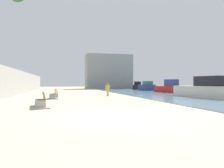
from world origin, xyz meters
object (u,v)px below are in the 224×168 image
(bench_near, at_px, (41,104))
(bench_far, at_px, (54,96))
(boat_nearest, at_px, (147,87))
(person_walking, at_px, (108,89))
(boat_far_left, at_px, (169,88))
(boat_distant, at_px, (137,86))
(boat_mid_bay, at_px, (203,89))

(bench_near, bearing_deg, bench_far, 85.18)
(bench_far, relative_size, boat_nearest, 0.54)
(bench_far, xyz_separation_m, person_walking, (5.83, 2.49, 0.62))
(person_walking, bearing_deg, bench_near, -123.40)
(bench_far, height_order, boat_far_left, boat_far_left)
(boat_distant, bearing_deg, boat_far_left, -94.33)
(boat_mid_bay, xyz_separation_m, boat_far_left, (2.36, 11.22, -0.07))
(bench_far, xyz_separation_m, boat_nearest, (17.15, 17.83, 0.53))
(bench_near, relative_size, boat_nearest, 0.54)
(bench_near, xyz_separation_m, bench_far, (0.61, 7.29, 0.00))
(boat_far_left, bearing_deg, bench_near, -137.45)
(boat_nearest, relative_size, boat_distant, 0.51)
(person_walking, bearing_deg, boat_mid_bay, -28.09)
(bench_far, distance_m, boat_nearest, 24.74)
(boat_mid_bay, bearing_deg, bench_far, 171.27)
(person_walking, bearing_deg, bench_far, -156.91)
(bench_far, xyz_separation_m, boat_distant, (18.40, 26.31, 0.50))
(bench_far, xyz_separation_m, boat_mid_bay, (14.73, -2.26, 0.61))
(boat_mid_bay, height_order, boat_nearest, boat_mid_bay)
(person_walking, bearing_deg, boat_distant, 62.19)
(boat_nearest, height_order, boat_far_left, boat_far_left)
(bench_near, distance_m, boat_distant, 38.61)
(boat_nearest, bearing_deg, boat_mid_bay, -96.87)
(boat_mid_bay, bearing_deg, bench_near, -161.85)
(boat_mid_bay, relative_size, boat_distant, 0.88)
(boat_far_left, bearing_deg, boat_nearest, 89.61)
(bench_far, xyz_separation_m, boat_far_left, (17.09, 8.96, 0.55))
(boat_mid_bay, bearing_deg, boat_far_left, 78.13)
(boat_mid_bay, height_order, boat_far_left, boat_mid_bay)
(boat_distant, bearing_deg, bench_far, -124.97)
(boat_mid_bay, distance_m, boat_far_left, 11.47)
(boat_mid_bay, distance_m, boat_nearest, 20.24)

